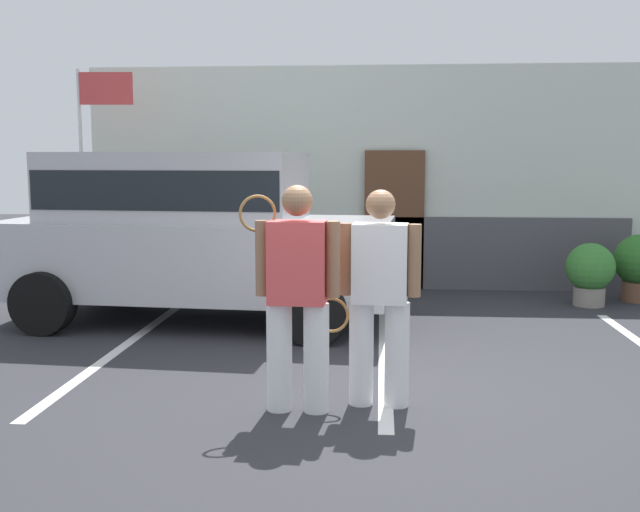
{
  "coord_description": "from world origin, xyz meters",
  "views": [
    {
      "loc": [
        0.03,
        -5.93,
        1.98
      ],
      "look_at": [
        -0.54,
        1.2,
        1.05
      ],
      "focal_mm": 42.26,
      "sensor_mm": 36.0,
      "label": 1
    }
  ],
  "objects_px": {
    "tennis_player_man": "(297,295)",
    "potted_plant_secondary": "(640,264)",
    "tennis_player_woman": "(379,295)",
    "flag_pole": "(93,141)",
    "parked_suv": "(191,228)",
    "potted_plant_by_porch": "(590,271)"
  },
  "relations": [
    {
      "from": "flag_pole",
      "to": "potted_plant_secondary",
      "type": "bearing_deg",
      "value": 1.02
    },
    {
      "from": "tennis_player_man",
      "to": "flag_pole",
      "type": "xyz_separation_m",
      "value": [
        -3.45,
        4.81,
        1.3
      ]
    },
    {
      "from": "parked_suv",
      "to": "tennis_player_woman",
      "type": "distance_m",
      "value": 3.78
    },
    {
      "from": "tennis_player_woman",
      "to": "potted_plant_by_porch",
      "type": "height_order",
      "value": "tennis_player_woman"
    },
    {
      "from": "tennis_player_man",
      "to": "potted_plant_secondary",
      "type": "height_order",
      "value": "tennis_player_man"
    },
    {
      "from": "potted_plant_by_porch",
      "to": "potted_plant_secondary",
      "type": "height_order",
      "value": "potted_plant_secondary"
    },
    {
      "from": "flag_pole",
      "to": "tennis_player_man",
      "type": "bearing_deg",
      "value": -54.39
    },
    {
      "from": "tennis_player_man",
      "to": "flag_pole",
      "type": "distance_m",
      "value": 6.06
    },
    {
      "from": "parked_suv",
      "to": "potted_plant_secondary",
      "type": "distance_m",
      "value": 6.17
    },
    {
      "from": "tennis_player_woman",
      "to": "flag_pole",
      "type": "height_order",
      "value": "flag_pole"
    },
    {
      "from": "tennis_player_man",
      "to": "parked_suv",
      "type": "bearing_deg",
      "value": -59.92
    },
    {
      "from": "tennis_player_man",
      "to": "flag_pole",
      "type": "height_order",
      "value": "flag_pole"
    },
    {
      "from": "potted_plant_secondary",
      "to": "parked_suv",
      "type": "bearing_deg",
      "value": -163.43
    },
    {
      "from": "tennis_player_woman",
      "to": "potted_plant_secondary",
      "type": "relative_size",
      "value": 1.86
    },
    {
      "from": "tennis_player_man",
      "to": "tennis_player_woman",
      "type": "bearing_deg",
      "value": -160.31
    },
    {
      "from": "potted_plant_secondary",
      "to": "tennis_player_woman",
      "type": "bearing_deg",
      "value": -127.15
    },
    {
      "from": "parked_suv",
      "to": "potted_plant_by_porch",
      "type": "xyz_separation_m",
      "value": [
        5.11,
        1.36,
        -0.67
      ]
    },
    {
      "from": "parked_suv",
      "to": "potted_plant_secondary",
      "type": "bearing_deg",
      "value": 20.7
    },
    {
      "from": "tennis_player_man",
      "to": "tennis_player_woman",
      "type": "distance_m",
      "value": 0.66
    },
    {
      "from": "parked_suv",
      "to": "flag_pole",
      "type": "height_order",
      "value": "flag_pole"
    },
    {
      "from": "parked_suv",
      "to": "tennis_player_woman",
      "type": "bearing_deg",
      "value": -48.77
    },
    {
      "from": "potted_plant_secondary",
      "to": "flag_pole",
      "type": "xyz_separation_m",
      "value": [
        -7.69,
        -0.14,
        1.71
      ]
    }
  ]
}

